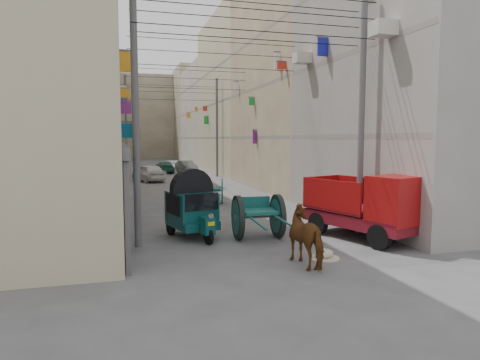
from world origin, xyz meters
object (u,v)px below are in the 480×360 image
object	(u,v)px
second_cart	(208,190)
distant_car_grey	(186,166)
distant_car_white	(149,173)
mini_truck	(374,209)
horse	(309,236)
distant_car_green	(165,167)
feed_sack	(324,253)
tonga_cart	(258,216)
auto_rickshaw	(192,206)

from	to	relation	value
second_cart	distant_car_grey	size ratio (longest dim) A/B	0.50
distant_car_white	mini_truck	bearing A→B (deg)	85.52
horse	distant_car_green	xyz separation A→B (m)	(-0.66, 29.93, -0.19)
feed_sack	distant_car_green	distance (m)	29.53
tonga_cart	auto_rickshaw	bearing A→B (deg)	160.05
mini_truck	second_cart	bearing A→B (deg)	92.11
distant_car_white	feed_sack	bearing A→B (deg)	78.90
mini_truck	tonga_cart	bearing A→B (deg)	140.31
horse	distant_car_green	distance (m)	29.94
second_cart	feed_sack	bearing A→B (deg)	-70.74
mini_truck	second_cart	size ratio (longest dim) A/B	2.43
auto_rickshaw	distant_car_white	distance (m)	18.55
tonga_cart	distant_car_green	xyz separation A→B (m)	(-0.29, 26.93, -0.19)
auto_rickshaw	tonga_cart	distance (m)	2.12
mini_truck	distant_car_green	bearing A→B (deg)	78.53
second_cart	horse	bearing A→B (deg)	-74.36
auto_rickshaw	feed_sack	world-z (taller)	auto_rickshaw
horse	tonga_cart	bearing A→B (deg)	-90.33
second_cart	tonga_cart	bearing A→B (deg)	-76.17
distant_car_white	second_cart	bearing A→B (deg)	80.81
feed_sack	horse	xyz separation A→B (m)	(-0.63, -0.43, 0.60)
horse	distant_car_grey	xyz separation A→B (m)	(1.39, 30.38, -0.18)
auto_rickshaw	distant_car_green	distance (m)	26.16
mini_truck	horse	distance (m)	3.41
mini_truck	distant_car_white	xyz separation A→B (m)	(-5.46, 20.63, -0.36)
auto_rickshaw	feed_sack	distance (m)	4.56
horse	distant_car_grey	distance (m)	30.41
horse	distant_car_white	size ratio (longest dim) A/B	0.46
distant_car_grey	second_cart	bearing A→B (deg)	-107.36
feed_sack	distant_car_white	xyz separation A→B (m)	(-3.16, 21.94, 0.50)
mini_truck	distant_car_green	size ratio (longest dim) A/B	1.09
second_cart	distant_car_white	xyz separation A→B (m)	(-2.10, 11.81, -0.03)
mini_truck	second_cart	xyz separation A→B (m)	(-3.35, 8.82, -0.33)
tonga_cart	mini_truck	world-z (taller)	mini_truck
auto_rickshaw	mini_truck	size ratio (longest dim) A/B	0.61
auto_rickshaw	horse	distance (m)	4.47
distant_car_grey	distant_car_green	size ratio (longest dim) A/B	0.90
mini_truck	feed_sack	xyz separation A→B (m)	(-2.30, -1.31, -0.86)
horse	second_cart	bearing A→B (deg)	-94.86
tonga_cart	distant_car_white	bearing A→B (deg)	99.34
feed_sack	horse	world-z (taller)	horse
distant_car_green	feed_sack	bearing A→B (deg)	91.02
distant_car_white	distant_car_green	distance (m)	7.79
auto_rickshaw	distant_car_white	world-z (taller)	auto_rickshaw
auto_rickshaw	distant_car_grey	xyz separation A→B (m)	(3.69, 26.56, -0.44)
tonga_cart	horse	bearing A→B (deg)	-80.19
horse	distant_car_white	bearing A→B (deg)	-90.74
auto_rickshaw	distant_car_white	xyz separation A→B (m)	(-0.23, 18.55, -0.35)
second_cart	feed_sack	size ratio (longest dim) A/B	3.27
auto_rickshaw	mini_truck	distance (m)	5.63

